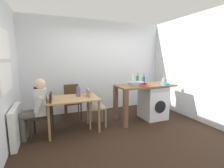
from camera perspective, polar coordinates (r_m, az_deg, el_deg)
name	(u,v)px	position (r m, az deg, el deg)	size (l,w,h in m)	color
ground_plane	(121,132)	(3.72, 3.15, -16.34)	(5.46, 5.46, 0.00)	black
wall_back	(97,66)	(5.01, -5.25, 6.19)	(4.60, 0.10, 2.70)	silver
wall_counter_side	(198,68)	(4.71, 27.88, 5.02)	(0.10, 3.80, 2.70)	silver
radiator	(16,125)	(3.61, -30.50, -12.37)	(0.10, 0.80, 0.70)	white
dining_table	(73,102)	(3.68, -13.63, -6.18)	(1.10, 0.76, 0.74)	tan
chair_person_seat	(46,113)	(3.58, -22.07, -9.26)	(0.43, 0.43, 0.90)	black
chair_opposite	(93,105)	(3.86, -6.61, -7.36)	(0.43, 0.43, 0.90)	gray
chair_spare_by_wall	(72,100)	(4.47, -13.75, -5.30)	(0.40, 0.40, 0.90)	#4C3323
seated_person	(37,105)	(3.56, -24.83, -6.82)	(0.51, 0.52, 1.20)	#595651
kitchen_counter	(138,91)	(4.18, 9.03, -2.55)	(1.50, 0.68, 0.92)	brown
washing_machine	(153,102)	(4.51, 14.14, -6.19)	(0.60, 0.61, 0.86)	silver
sink_basin	(136,84)	(4.12, 8.48, 0.17)	(0.38, 0.38, 0.09)	#9EA0A5
tap	(133,79)	(4.26, 7.29, 1.77)	(0.02, 0.02, 0.28)	#B2B2B7
bottle_tall_green	(137,79)	(4.42, 8.81, 1.81)	(0.08, 0.08, 0.28)	#19592D
bottle_squat_brown	(144,80)	(4.32, 10.99, 1.50)	(0.07, 0.07, 0.26)	navy
mixing_bowl	(144,85)	(4.00, 10.97, -0.32)	(0.22, 0.22, 0.06)	#D84C38
utensil_crock	(164,81)	(4.67, 17.68, 1.17)	(0.11, 0.11, 0.30)	gray
colander	(165,84)	(4.36, 18.07, 0.10)	(0.20, 0.20, 0.06)	teal
vase	(78,92)	(3.75, -11.69, -2.62)	(0.09, 0.09, 0.21)	slate
scissors	(146,85)	(4.16, 11.69, -0.42)	(0.15, 0.06, 0.01)	#B2B2B7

